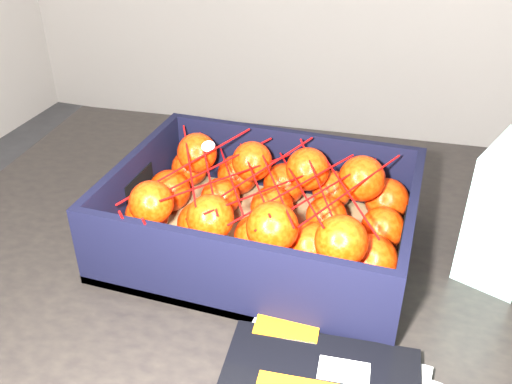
% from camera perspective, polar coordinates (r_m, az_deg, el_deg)
% --- Properties ---
extents(table, '(1.26, 0.89, 0.75)m').
position_cam_1_polar(table, '(0.88, 6.87, -11.21)').
color(table, black).
rests_on(table, ground).
extents(produce_crate, '(0.41, 0.31, 0.12)m').
position_cam_1_polar(produce_crate, '(0.81, 0.67, -3.42)').
color(produce_crate, brown).
rests_on(produce_crate, table).
extents(clementine_heap, '(0.39, 0.29, 0.12)m').
position_cam_1_polar(clementine_heap, '(0.79, 0.92, -2.06)').
color(clementine_heap, red).
rests_on(clementine_heap, produce_crate).
extents(mesh_net, '(0.34, 0.27, 0.09)m').
position_cam_1_polar(mesh_net, '(0.76, 0.10, 0.99)').
color(mesh_net, '#BA0707').
rests_on(mesh_net, clementine_heap).
extents(retail_carton, '(0.12, 0.14, 0.18)m').
position_cam_1_polar(retail_carton, '(0.81, 24.26, -1.88)').
color(retail_carton, white).
rests_on(retail_carton, table).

